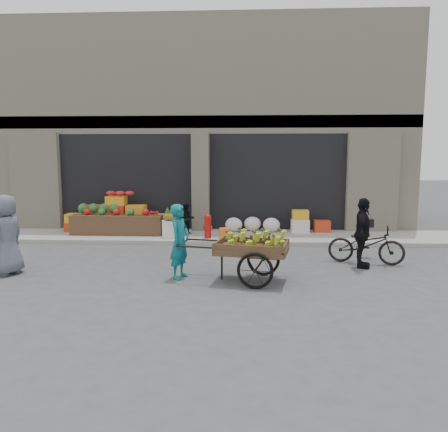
{
  "coord_description": "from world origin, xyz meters",
  "views": [
    {
      "loc": [
        1.46,
        -9.02,
        2.46
      ],
      "look_at": [
        0.95,
        1.09,
        1.1
      ],
      "focal_mm": 35.0,
      "sensor_mm": 36.0,
      "label": 1
    }
  ],
  "objects_px": {
    "pineapple_bin": "(171,229)",
    "vendor_woman": "(180,241)",
    "fire_hydrant": "(208,225)",
    "seated_person": "(187,219)",
    "bicycle": "(366,244)",
    "banana_cart": "(249,246)",
    "vendor_grey": "(7,235)",
    "orange_bucket": "(225,233)",
    "cyclist": "(362,233)"
  },
  "relations": [
    {
      "from": "pineapple_bin",
      "to": "seated_person",
      "type": "distance_m",
      "value": 0.75
    },
    {
      "from": "seated_person",
      "to": "vendor_grey",
      "type": "bearing_deg",
      "value": -135.93
    },
    {
      "from": "banana_cart",
      "to": "seated_person",
      "type": "bearing_deg",
      "value": 122.82
    },
    {
      "from": "fire_hydrant",
      "to": "banana_cart",
      "type": "height_order",
      "value": "banana_cart"
    },
    {
      "from": "seated_person",
      "to": "bicycle",
      "type": "relative_size",
      "value": 0.54
    },
    {
      "from": "banana_cart",
      "to": "bicycle",
      "type": "bearing_deg",
      "value": 41.8
    },
    {
      "from": "bicycle",
      "to": "banana_cart",
      "type": "bearing_deg",
      "value": 136.58
    },
    {
      "from": "pineapple_bin",
      "to": "fire_hydrant",
      "type": "bearing_deg",
      "value": -2.6
    },
    {
      "from": "pineapple_bin",
      "to": "vendor_grey",
      "type": "distance_m",
      "value": 4.78
    },
    {
      "from": "pineapple_bin",
      "to": "vendor_grey",
      "type": "xyz_separation_m",
      "value": [
        -2.81,
        -3.83,
        0.48
      ]
    },
    {
      "from": "seated_person",
      "to": "cyclist",
      "type": "distance_m",
      "value": 5.63
    },
    {
      "from": "banana_cart",
      "to": "vendor_grey",
      "type": "xyz_separation_m",
      "value": [
        -5.09,
        0.28,
        0.13
      ]
    },
    {
      "from": "cyclist",
      "to": "bicycle",
      "type": "bearing_deg",
      "value": -10.75
    },
    {
      "from": "banana_cart",
      "to": "vendor_grey",
      "type": "relative_size",
      "value": 1.48
    },
    {
      "from": "pineapple_bin",
      "to": "vendor_woman",
      "type": "distance_m",
      "value": 4.06
    },
    {
      "from": "banana_cart",
      "to": "vendor_woman",
      "type": "distance_m",
      "value": 1.42
    },
    {
      "from": "orange_bucket",
      "to": "banana_cart",
      "type": "xyz_separation_m",
      "value": [
        0.68,
        -4.01,
        0.45
      ]
    },
    {
      "from": "orange_bucket",
      "to": "bicycle",
      "type": "distance_m",
      "value": 4.17
    },
    {
      "from": "banana_cart",
      "to": "vendor_grey",
      "type": "distance_m",
      "value": 5.1
    },
    {
      "from": "pineapple_bin",
      "to": "orange_bucket",
      "type": "xyz_separation_m",
      "value": [
        1.6,
        -0.1,
        -0.1
      ]
    },
    {
      "from": "vendor_woman",
      "to": "cyclist",
      "type": "relative_size",
      "value": 0.97
    },
    {
      "from": "seated_person",
      "to": "pineapple_bin",
      "type": "bearing_deg",
      "value": -133.69
    },
    {
      "from": "seated_person",
      "to": "orange_bucket",
      "type": "bearing_deg",
      "value": -40.26
    },
    {
      "from": "pineapple_bin",
      "to": "seated_person",
      "type": "xyz_separation_m",
      "value": [
        0.4,
        0.6,
        0.21
      ]
    },
    {
      "from": "banana_cart",
      "to": "cyclist",
      "type": "bearing_deg",
      "value": 36.88
    },
    {
      "from": "pineapple_bin",
      "to": "bicycle",
      "type": "relative_size",
      "value": 0.3
    },
    {
      "from": "pineapple_bin",
      "to": "fire_hydrant",
      "type": "height_order",
      "value": "fire_hydrant"
    },
    {
      "from": "bicycle",
      "to": "pineapple_bin",
      "type": "bearing_deg",
      "value": 79.41
    },
    {
      "from": "vendor_grey",
      "to": "bicycle",
      "type": "relative_size",
      "value": 0.99
    },
    {
      "from": "bicycle",
      "to": "orange_bucket",
      "type": "bearing_deg",
      "value": 70.82
    },
    {
      "from": "pineapple_bin",
      "to": "cyclist",
      "type": "relative_size",
      "value": 0.33
    },
    {
      "from": "pineapple_bin",
      "to": "vendor_woman",
      "type": "bearing_deg",
      "value": -77.54
    },
    {
      "from": "bicycle",
      "to": "cyclist",
      "type": "relative_size",
      "value": 1.09
    },
    {
      "from": "bicycle",
      "to": "cyclist",
      "type": "bearing_deg",
      "value": 169.25
    },
    {
      "from": "vendor_grey",
      "to": "cyclist",
      "type": "height_order",
      "value": "vendor_grey"
    },
    {
      "from": "banana_cart",
      "to": "fire_hydrant",
      "type": "bearing_deg",
      "value": 117.28
    },
    {
      "from": "seated_person",
      "to": "banana_cart",
      "type": "distance_m",
      "value": 5.08
    },
    {
      "from": "pineapple_bin",
      "to": "banana_cart",
      "type": "bearing_deg",
      "value": -60.97
    },
    {
      "from": "pineapple_bin",
      "to": "vendor_grey",
      "type": "relative_size",
      "value": 0.31
    },
    {
      "from": "vendor_grey",
      "to": "cyclist",
      "type": "distance_m",
      "value": 7.68
    },
    {
      "from": "vendor_woman",
      "to": "orange_bucket",
      "type": "bearing_deg",
      "value": 7.69
    },
    {
      "from": "fire_hydrant",
      "to": "orange_bucket",
      "type": "height_order",
      "value": "fire_hydrant"
    },
    {
      "from": "orange_bucket",
      "to": "vendor_grey",
      "type": "distance_m",
      "value": 5.81
    },
    {
      "from": "pineapple_bin",
      "to": "cyclist",
      "type": "xyz_separation_m",
      "value": [
        4.81,
        -2.89,
        0.42
      ]
    },
    {
      "from": "vendor_woman",
      "to": "bicycle",
      "type": "xyz_separation_m",
      "value": [
        4.14,
        1.45,
        -0.31
      ]
    },
    {
      "from": "fire_hydrant",
      "to": "orange_bucket",
      "type": "distance_m",
      "value": 0.55
    },
    {
      "from": "pineapple_bin",
      "to": "orange_bucket",
      "type": "height_order",
      "value": "pineapple_bin"
    },
    {
      "from": "bicycle",
      "to": "fire_hydrant",
      "type": "bearing_deg",
      "value": 73.88
    },
    {
      "from": "orange_bucket",
      "to": "seated_person",
      "type": "bearing_deg",
      "value": 149.74
    },
    {
      "from": "pineapple_bin",
      "to": "vendor_woman",
      "type": "relative_size",
      "value": 0.34
    }
  ]
}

